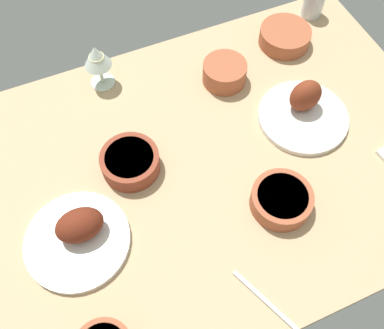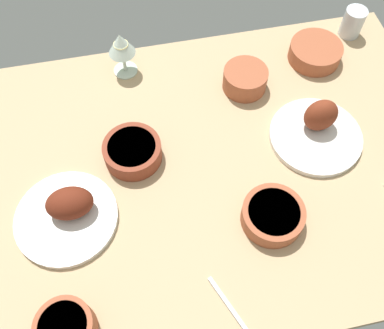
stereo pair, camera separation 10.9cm
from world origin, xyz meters
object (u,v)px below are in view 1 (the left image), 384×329
at_px(bowl_pasta, 130,162).
at_px(fork_loose, 265,300).
at_px(plate_far_side, 304,109).
at_px(wine_glass, 97,58).
at_px(plate_near_viewer, 78,234).
at_px(water_tumbler, 314,3).
at_px(bowl_potatoes, 285,36).
at_px(bowl_sauce, 281,199).
at_px(bowl_onions, 225,72).

xyz_separation_m(bowl_pasta, fork_loose, (-0.16, 0.43, -0.02)).
relative_size(plate_far_side, wine_glass, 1.76).
height_order(plate_near_viewer, water_tumbler, plate_near_viewer).
height_order(plate_far_side, fork_loose, plate_far_side).
xyz_separation_m(plate_near_viewer, water_tumbler, (-0.90, -0.45, 0.02)).
bearing_deg(wine_glass, water_tumbler, -179.17).
height_order(bowl_potatoes, bowl_sauce, same).
xyz_separation_m(bowl_onions, bowl_pasta, (0.34, 0.17, -0.00)).
xyz_separation_m(plate_far_side, fork_loose, (0.33, 0.40, -0.02)).
bearing_deg(wine_glass, bowl_onions, 158.28).
bearing_deg(wine_glass, bowl_potatoes, 173.16).
bearing_deg(fork_loose, plate_near_viewer, -154.70).
height_order(bowl_potatoes, wine_glass, wine_glass).
distance_m(plate_far_side, wine_glass, 0.58).
xyz_separation_m(bowl_pasta, water_tumbler, (-0.72, -0.31, 0.02)).
xyz_separation_m(bowl_potatoes, water_tumbler, (-0.14, -0.08, 0.02)).
height_order(bowl_potatoes, bowl_pasta, bowl_pasta).
bearing_deg(bowl_onions, bowl_sauce, 83.71).
bearing_deg(plate_far_side, fork_loose, 50.57).
distance_m(bowl_pasta, fork_loose, 0.46).
bearing_deg(fork_loose, water_tumbler, 120.21).
bearing_deg(plate_near_viewer, water_tumbler, -153.55).
xyz_separation_m(plate_far_side, water_tumbler, (-0.23, -0.34, 0.02)).
height_order(bowl_onions, fork_loose, bowl_onions).
distance_m(plate_far_side, fork_loose, 0.52).
xyz_separation_m(plate_far_side, wine_glass, (0.47, -0.33, 0.07)).
xyz_separation_m(bowl_onions, water_tumbler, (-0.38, -0.14, 0.01)).
bearing_deg(bowl_onions, plate_far_side, 125.47).
distance_m(bowl_sauce, wine_glass, 0.62).
relative_size(bowl_onions, fork_loose, 0.69).
xyz_separation_m(plate_near_viewer, bowl_potatoes, (-0.75, -0.37, 0.00)).
xyz_separation_m(plate_near_viewer, wine_glass, (-0.19, -0.44, 0.07)).
distance_m(wine_glass, fork_loose, 0.75).
bearing_deg(bowl_potatoes, wine_glass, -6.84).
bearing_deg(bowl_pasta, bowl_potatoes, -158.03).
bearing_deg(fork_loose, bowl_onions, 140.14).
bearing_deg(bowl_onions, bowl_potatoes, -164.94).
bearing_deg(plate_far_side, bowl_potatoes, -108.93).
distance_m(plate_far_side, water_tumbler, 0.41).
relative_size(bowl_onions, bowl_potatoes, 0.81).
xyz_separation_m(plate_near_viewer, fork_loose, (-0.33, 0.30, -0.02)).
bearing_deg(bowl_sauce, bowl_potatoes, -120.37).
relative_size(plate_far_side, water_tumbler, 2.78).
bearing_deg(fork_loose, wine_glass, 168.11).
xyz_separation_m(bowl_potatoes, wine_glass, (0.56, -0.07, 0.07)).
bearing_deg(water_tumbler, bowl_potatoes, 28.22).
height_order(bowl_sauce, wine_glass, wine_glass).
bearing_deg(water_tumbler, plate_far_side, 55.48).
distance_m(bowl_onions, bowl_sauce, 0.42).
xyz_separation_m(wine_glass, fork_loose, (-0.14, 0.73, -0.10)).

